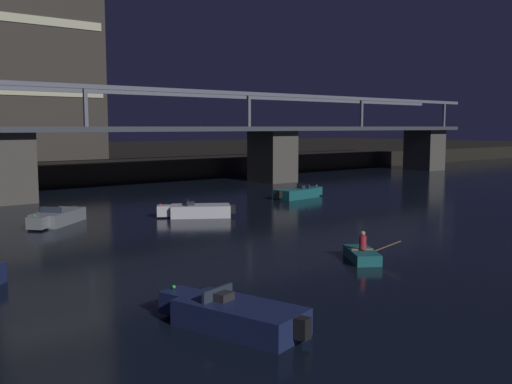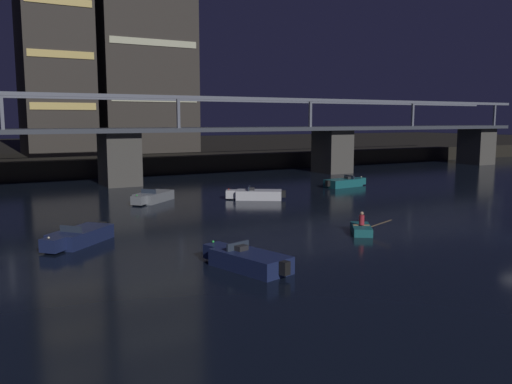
# 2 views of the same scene
# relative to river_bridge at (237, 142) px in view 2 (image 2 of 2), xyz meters

# --- Properties ---
(far_riverbank) EXTENTS (240.00, 80.00, 2.20)m
(far_riverbank) POSITION_rel_river_bridge_xyz_m (-0.00, 48.01, -3.14)
(far_riverbank) COLOR black
(far_riverbank) RESTS_ON ground
(river_bridge) EXTENTS (89.48, 6.40, 9.38)m
(river_bridge) POSITION_rel_river_bridge_xyz_m (0.00, 0.00, 0.00)
(river_bridge) COLOR #4C4944
(river_bridge) RESTS_ON ground
(tower_west_tall) EXTENTS (8.64, 10.80, 32.36)m
(tower_west_tall) POSITION_rel_river_bridge_xyz_m (-16.82, 20.13, 13.99)
(tower_west_tall) COLOR #38332D
(tower_west_tall) RESTS_ON far_riverbank
(tower_central) EXTENTS (13.30, 9.89, 38.42)m
(tower_central) POSITION_rel_river_bridge_xyz_m (-4.39, 21.04, 17.02)
(tower_central) COLOR #38332D
(tower_central) RESTS_ON far_riverbank
(speedboat_near_left) EXTENTS (5.23, 2.22, 1.16)m
(speedboat_near_left) POSITION_rel_river_bridge_xyz_m (6.07, -12.55, -3.83)
(speedboat_near_left) COLOR #196066
(speedboat_near_left) RESTS_ON ground
(speedboat_near_right) EXTENTS (2.79, 5.18, 1.16)m
(speedboat_near_right) POSITION_rel_river_bridge_xyz_m (-17.17, -34.62, -3.83)
(speedboat_near_right) COLOR #19234C
(speedboat_near_right) RESTS_ON ground
(speedboat_mid_left) EXTENTS (4.52, 4.24, 1.16)m
(speedboat_mid_left) POSITION_rel_river_bridge_xyz_m (-14.57, -12.80, -3.83)
(speedboat_mid_left) COLOR gray
(speedboat_mid_left) RESTS_ON ground
(speedboat_mid_center) EXTENTS (4.81, 3.76, 1.16)m
(speedboat_mid_center) POSITION_rel_river_bridge_xyz_m (-6.21, -15.83, -3.83)
(speedboat_mid_center) COLOR silver
(speedboat_mid_center) RESTS_ON ground
(speedboat_mid_right) EXTENTS (4.46, 4.31, 1.16)m
(speedboat_mid_right) POSITION_rel_river_bridge_xyz_m (-23.08, -25.69, -3.83)
(speedboat_mid_right) COLOR #19234C
(speedboat_mid_right) RESTS_ON ground
(dinghy_with_paddler) EXTENTS (2.70, 2.77, 1.36)m
(dinghy_with_paddler) POSITION_rel_river_bridge_xyz_m (-7.39, -31.14, -3.97)
(dinghy_with_paddler) COLOR #196066
(dinghy_with_paddler) RESTS_ON ground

